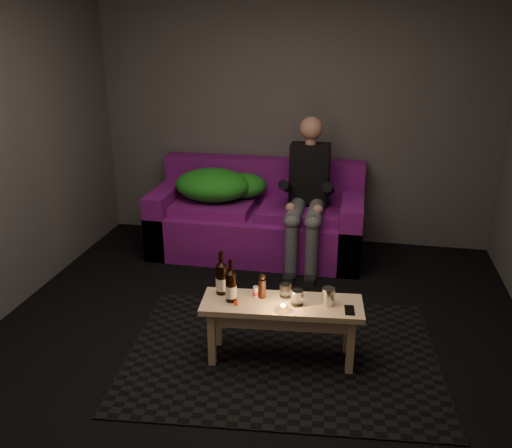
{
  "coord_description": "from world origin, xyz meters",
  "views": [
    {
      "loc": [
        0.66,
        -3.17,
        2.19
      ],
      "look_at": [
        -0.16,
        1.02,
        0.58
      ],
      "focal_mm": 38.0,
      "sensor_mm": 36.0,
      "label": 1
    }
  ],
  "objects_px": {
    "sofa": "(258,220)",
    "steel_cup": "(328,296)",
    "person": "(307,191)",
    "beer_bottle_a": "(221,278)",
    "coffee_table": "(282,313)",
    "beer_bottle_b": "(231,286)"
  },
  "relations": [
    {
      "from": "beer_bottle_b",
      "to": "steel_cup",
      "type": "bearing_deg",
      "value": 6.68
    },
    {
      "from": "beer_bottle_a",
      "to": "sofa",
      "type": "bearing_deg",
      "value": 92.73
    },
    {
      "from": "sofa",
      "to": "person",
      "type": "distance_m",
      "value": 0.65
    },
    {
      "from": "sofa",
      "to": "beer_bottle_a",
      "type": "height_order",
      "value": "sofa"
    },
    {
      "from": "coffee_table",
      "to": "sofa",
      "type": "bearing_deg",
      "value": 105.48
    },
    {
      "from": "beer_bottle_a",
      "to": "beer_bottle_b",
      "type": "height_order",
      "value": "beer_bottle_a"
    },
    {
      "from": "beer_bottle_a",
      "to": "beer_bottle_b",
      "type": "xyz_separation_m",
      "value": [
        0.09,
        -0.09,
        -0.0
      ]
    },
    {
      "from": "beer_bottle_a",
      "to": "person",
      "type": "bearing_deg",
      "value": 75.78
    },
    {
      "from": "coffee_table",
      "to": "steel_cup",
      "type": "distance_m",
      "value": 0.33
    },
    {
      "from": "coffee_table",
      "to": "steel_cup",
      "type": "bearing_deg",
      "value": 6.56
    },
    {
      "from": "steel_cup",
      "to": "beer_bottle_b",
      "type": "bearing_deg",
      "value": -173.32
    },
    {
      "from": "beer_bottle_a",
      "to": "steel_cup",
      "type": "relative_size",
      "value": 2.68
    },
    {
      "from": "person",
      "to": "beer_bottle_a",
      "type": "bearing_deg",
      "value": -104.22
    },
    {
      "from": "sofa",
      "to": "person",
      "type": "relative_size",
      "value": 1.5
    },
    {
      "from": "coffee_table",
      "to": "beer_bottle_a",
      "type": "distance_m",
      "value": 0.47
    },
    {
      "from": "coffee_table",
      "to": "beer_bottle_b",
      "type": "height_order",
      "value": "beer_bottle_b"
    },
    {
      "from": "sofa",
      "to": "coffee_table",
      "type": "height_order",
      "value": "sofa"
    },
    {
      "from": "beer_bottle_b",
      "to": "beer_bottle_a",
      "type": "bearing_deg",
      "value": 134.68
    },
    {
      "from": "sofa",
      "to": "steel_cup",
      "type": "bearing_deg",
      "value": -65.82
    },
    {
      "from": "coffee_table",
      "to": "steel_cup",
      "type": "xyz_separation_m",
      "value": [
        0.3,
        0.03,
        0.14
      ]
    },
    {
      "from": "person",
      "to": "steel_cup",
      "type": "distance_m",
      "value": 1.68
    },
    {
      "from": "person",
      "to": "beer_bottle_a",
      "type": "xyz_separation_m",
      "value": [
        -0.41,
        -1.62,
        -0.16
      ]
    }
  ]
}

